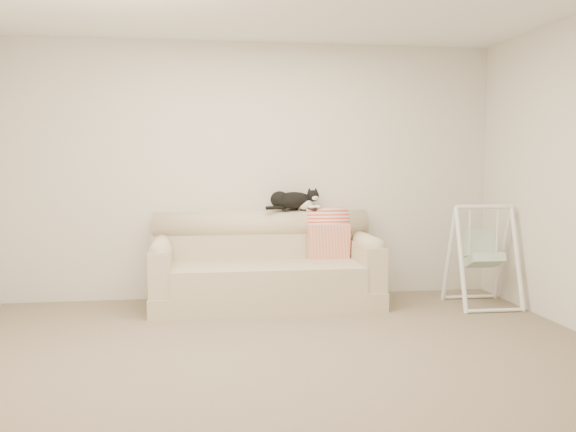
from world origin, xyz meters
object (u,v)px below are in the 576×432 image
object	(u,v)px
remote_a	(290,210)
tuxedo_cat	(293,200)
remote_b	(309,210)
baby_swing	(482,255)
sofa	(265,269)

from	to	relation	value
remote_a	tuxedo_cat	distance (m)	0.10
remote_b	baby_swing	bearing A→B (deg)	-20.09
sofa	baby_swing	world-z (taller)	baby_swing
baby_swing	remote_a	bearing A→B (deg)	161.02
sofa	tuxedo_cat	bearing A→B (deg)	37.19
sofa	remote_a	bearing A→B (deg)	41.31
tuxedo_cat	baby_swing	distance (m)	1.93
sofa	remote_a	world-z (taller)	remote_a
remote_b	remote_a	bearing A→B (deg)	170.91
sofa	tuxedo_cat	size ratio (longest dim) A/B	3.78
sofa	remote_b	distance (m)	0.77
sofa	baby_swing	bearing A→B (deg)	-9.94
remote_b	baby_swing	distance (m)	1.76
sofa	tuxedo_cat	world-z (taller)	tuxedo_cat
tuxedo_cat	sofa	bearing A→B (deg)	-142.81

